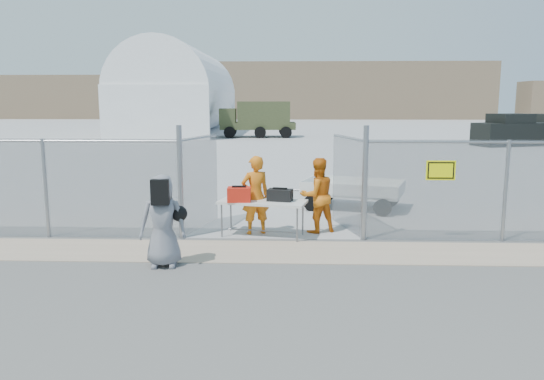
{
  "coord_description": "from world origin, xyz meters",
  "views": [
    {
      "loc": [
        0.41,
        -9.33,
        3.02
      ],
      "look_at": [
        0.0,
        2.0,
        1.1
      ],
      "focal_mm": 35.0,
      "sensor_mm": 36.0,
      "label": 1
    }
  ],
  "objects_px": {
    "visitor": "(163,221)",
    "utility_trailer": "(353,194)",
    "security_worker_left": "(255,195)",
    "folding_table": "(263,219)",
    "security_worker_right": "(317,195)"
  },
  "relations": [
    {
      "from": "visitor",
      "to": "utility_trailer",
      "type": "distance_m",
      "value": 6.8
    },
    {
      "from": "security_worker_left",
      "to": "folding_table",
      "type": "bearing_deg",
      "value": 107.38
    },
    {
      "from": "security_worker_left",
      "to": "utility_trailer",
      "type": "relative_size",
      "value": 0.51
    },
    {
      "from": "security_worker_left",
      "to": "utility_trailer",
      "type": "xyz_separation_m",
      "value": [
        2.55,
        2.98,
        -0.47
      ]
    },
    {
      "from": "folding_table",
      "to": "security_worker_right",
      "type": "xyz_separation_m",
      "value": [
        1.24,
        0.43,
        0.46
      ]
    },
    {
      "from": "folding_table",
      "to": "utility_trailer",
      "type": "bearing_deg",
      "value": 65.4
    },
    {
      "from": "security_worker_right",
      "to": "visitor",
      "type": "distance_m",
      "value": 3.96
    },
    {
      "from": "security_worker_left",
      "to": "visitor",
      "type": "xyz_separation_m",
      "value": [
        -1.53,
        -2.44,
        -0.05
      ]
    },
    {
      "from": "utility_trailer",
      "to": "security_worker_left",
      "type": "bearing_deg",
      "value": -112.02
    },
    {
      "from": "security_worker_right",
      "to": "utility_trailer",
      "type": "xyz_separation_m",
      "value": [
        1.14,
        2.77,
        -0.44
      ]
    },
    {
      "from": "folding_table",
      "to": "visitor",
      "type": "xyz_separation_m",
      "value": [
        -1.7,
        -2.22,
        0.45
      ]
    },
    {
      "from": "folding_table",
      "to": "security_worker_right",
      "type": "bearing_deg",
      "value": 31.26
    },
    {
      "from": "utility_trailer",
      "to": "folding_table",
      "type": "bearing_deg",
      "value": -108.09
    },
    {
      "from": "folding_table",
      "to": "security_worker_right",
      "type": "relative_size",
      "value": 1.11
    },
    {
      "from": "visitor",
      "to": "utility_trailer",
      "type": "bearing_deg",
      "value": 47.17
    }
  ]
}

